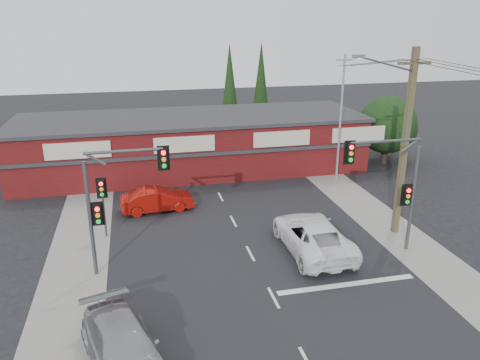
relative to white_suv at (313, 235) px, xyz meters
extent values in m
plane|color=black|center=(-3.19, -1.98, -0.86)|extent=(120.00, 120.00, 0.00)
cube|color=black|center=(-3.19, 3.02, -0.85)|extent=(14.00, 70.00, 0.01)
cube|color=gray|center=(-11.69, 3.02, -0.85)|extent=(3.00, 70.00, 0.02)
cube|color=gray|center=(5.31, 3.02, -0.85)|extent=(3.00, 70.00, 0.02)
cube|color=silver|center=(0.31, -3.48, -0.84)|extent=(6.50, 0.35, 0.01)
imported|color=white|center=(0.00, 0.00, 0.00)|extent=(2.87, 6.17, 1.71)
imported|color=#96989A|center=(-9.36, -6.63, -0.08)|extent=(3.56, 5.71, 1.54)
imported|color=#981009|center=(-7.42, 7.03, -0.13)|extent=(4.53, 1.94, 1.45)
cube|color=silver|center=(-3.19, -3.74, -0.84)|extent=(0.12, 1.60, 0.01)
cube|color=silver|center=(-3.19, 0.32, -0.84)|extent=(0.12, 1.60, 0.01)
cube|color=silver|center=(-3.19, 4.38, -0.84)|extent=(0.12, 1.60, 0.01)
cube|color=silver|center=(-3.19, 8.44, -0.84)|extent=(0.12, 1.60, 0.01)
cube|color=silver|center=(-3.19, 12.50, -0.84)|extent=(0.12, 1.60, 0.01)
cube|color=silver|center=(-3.19, 16.56, -0.84)|extent=(0.12, 1.60, 0.01)
cube|color=silver|center=(-3.19, 20.62, -0.84)|extent=(0.12, 1.60, 0.01)
cube|color=silver|center=(-3.19, 24.68, -0.84)|extent=(0.12, 1.60, 0.01)
cube|color=#4D0F10|center=(-4.19, 15.02, 1.14)|extent=(26.00, 8.00, 4.00)
cube|color=#2D2D30|center=(-4.19, 15.02, 3.24)|extent=(26.40, 8.40, 0.25)
cube|color=beige|center=(-12.19, 10.97, 2.24)|extent=(4.20, 0.12, 1.10)
cube|color=beige|center=(-5.19, 10.97, 2.24)|extent=(4.20, 0.12, 1.10)
cube|color=beige|center=(1.81, 10.97, 2.24)|extent=(4.20, 0.12, 1.10)
cube|color=beige|center=(7.81, 10.97, 2.24)|extent=(4.20, 0.12, 1.10)
cube|color=#2D2D30|center=(-4.19, 10.92, 1.44)|extent=(26.00, 0.15, 0.25)
cylinder|color=#2D2116|center=(11.31, 13.02, 0.04)|extent=(0.50, 0.50, 1.80)
sphere|color=black|center=(11.31, 13.02, 2.34)|extent=(4.60, 4.60, 4.60)
sphere|color=black|center=(12.81, 14.02, 1.64)|extent=(3.40, 3.40, 3.40)
sphere|color=black|center=(10.01, 14.42, 1.44)|extent=(2.80, 2.80, 2.80)
cylinder|color=#2D2116|center=(0.31, 22.02, 0.14)|extent=(0.24, 0.24, 2.00)
cone|color=black|center=(0.31, 22.02, 4.64)|extent=(1.80, 1.80, 7.50)
cylinder|color=#2D2116|center=(3.81, 24.02, 0.14)|extent=(0.24, 0.24, 2.00)
cone|color=black|center=(3.81, 24.02, 4.64)|extent=(1.80, 1.80, 7.50)
cylinder|color=#47494C|center=(-10.69, 0.02, 1.89)|extent=(0.18, 0.18, 5.50)
cylinder|color=#47494C|center=(-8.99, 0.02, 4.99)|extent=(3.40, 0.14, 0.14)
cylinder|color=#47494C|center=(-10.18, 0.02, 4.69)|extent=(0.82, 0.14, 0.63)
cube|color=black|center=(-7.29, 0.02, 4.54)|extent=(0.32, 0.22, 0.95)
cube|color=black|center=(-7.29, 0.09, 4.54)|extent=(0.55, 0.04, 1.15)
cylinder|color=#FF0C07|center=(-7.29, -0.11, 4.84)|extent=(0.20, 0.06, 0.20)
cylinder|color=orange|center=(-7.29, -0.11, 4.54)|extent=(0.20, 0.06, 0.20)
cylinder|color=#0CE526|center=(-7.29, -0.11, 4.24)|extent=(0.20, 0.06, 0.20)
cube|color=black|center=(-10.34, 0.02, 2.14)|extent=(0.32, 0.22, 0.95)
cube|color=black|center=(-10.34, 0.09, 2.14)|extent=(0.55, 0.04, 1.15)
cylinder|color=#FF0C07|center=(-10.34, -0.11, 2.44)|extent=(0.20, 0.06, 0.20)
cylinder|color=orange|center=(-10.34, -0.11, 2.14)|extent=(0.20, 0.06, 0.20)
cylinder|color=#0CE526|center=(-10.34, -0.11, 1.84)|extent=(0.20, 0.06, 0.20)
cylinder|color=#47494C|center=(4.81, -0.98, 1.89)|extent=(0.18, 0.18, 5.50)
cylinder|color=#47494C|center=(3.01, -0.98, 4.99)|extent=(3.60, 0.14, 0.14)
cylinder|color=#47494C|center=(4.27, -0.98, 4.69)|extent=(0.82, 0.14, 0.63)
cube|color=black|center=(1.21, -0.98, 4.54)|extent=(0.32, 0.22, 0.95)
cube|color=black|center=(1.21, -0.91, 4.54)|extent=(0.55, 0.04, 1.15)
cylinder|color=#FF0C07|center=(1.21, -1.11, 4.84)|extent=(0.20, 0.06, 0.20)
cylinder|color=orange|center=(1.21, -1.11, 4.54)|extent=(0.20, 0.06, 0.20)
cylinder|color=#0CE526|center=(1.21, -1.11, 4.24)|extent=(0.20, 0.06, 0.20)
cube|color=black|center=(4.46, -0.98, 2.14)|extent=(0.32, 0.22, 0.95)
cube|color=black|center=(4.46, -0.91, 2.14)|extent=(0.55, 0.04, 1.15)
cylinder|color=#FF0C07|center=(4.46, -1.11, 2.44)|extent=(0.20, 0.06, 0.20)
cylinder|color=orange|center=(4.46, -1.11, 2.14)|extent=(0.20, 0.06, 0.20)
cylinder|color=#0CE526|center=(4.46, -1.11, 1.84)|extent=(0.20, 0.06, 0.20)
cylinder|color=#47494C|center=(-10.39, 4.02, 0.64)|extent=(0.12, 0.12, 3.00)
cube|color=black|center=(-10.39, 4.02, 1.94)|extent=(0.32, 0.22, 0.95)
cube|color=black|center=(-10.39, 4.09, 1.94)|extent=(0.55, 0.04, 1.15)
cylinder|color=#FF0C07|center=(-10.39, 3.89, 2.24)|extent=(0.20, 0.06, 0.20)
cylinder|color=orange|center=(-10.39, 3.89, 1.94)|extent=(0.20, 0.06, 0.20)
cylinder|color=#0CE526|center=(-10.39, 3.89, 1.64)|extent=(0.20, 0.06, 0.20)
cube|color=brown|center=(5.31, 1.02, 4.14)|extent=(0.30, 0.30, 10.00)
cube|color=brown|center=(5.31, 1.02, 8.34)|extent=(1.80, 0.14, 0.14)
cylinder|color=#47494C|center=(3.71, 0.87, 8.34)|extent=(3.23, 0.39, 0.89)
cube|color=slate|center=(2.11, 0.72, 8.74)|extent=(0.55, 0.25, 0.18)
cylinder|color=silver|center=(2.11, 0.72, 8.64)|extent=(0.28, 0.28, 0.05)
cylinder|color=gray|center=(5.81, 10.02, 3.64)|extent=(0.16, 0.16, 9.00)
cube|color=gray|center=(5.81, 10.02, 7.74)|extent=(1.20, 0.10, 0.10)
cylinder|color=black|center=(4.97, 5.52, 7.94)|extent=(0.73, 9.01, 1.22)
cylinder|color=black|center=(5.56, 5.52, 7.94)|extent=(0.52, 9.00, 1.22)
cylinder|color=black|center=(6.16, 5.52, 7.94)|extent=(0.31, 9.00, 1.22)
camera|label=1|loc=(-8.45, -20.19, 10.50)|focal=35.00mm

